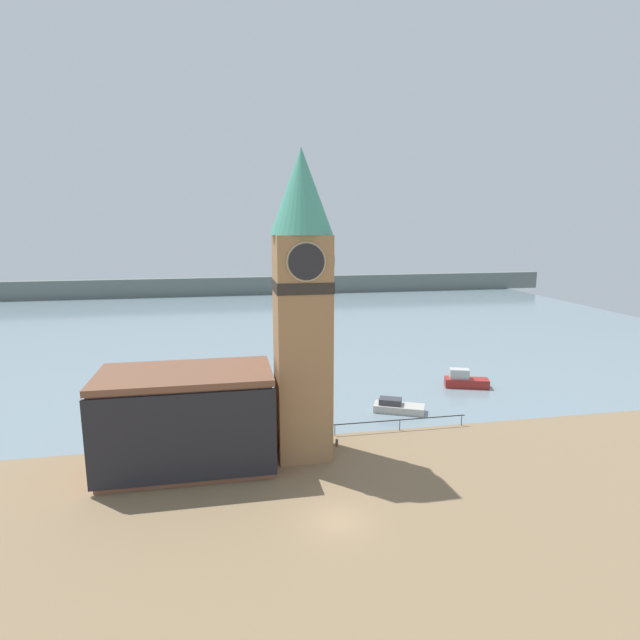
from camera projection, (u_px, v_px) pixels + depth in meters
name	position (u px, v px, depth m)	size (l,w,h in m)	color
ground_plane	(337.00, 521.00, 33.21)	(160.00, 160.00, 0.00)	#846B4C
water	(260.00, 320.00, 104.37)	(160.00, 120.00, 0.00)	gray
far_shoreline	(250.00, 286.00, 142.51)	(180.00, 3.00, 5.00)	slate
pier_railing	(400.00, 421.00, 47.73)	(13.36, 0.08, 1.09)	#232328
clock_tower	(302.00, 299.00, 40.61)	(5.06, 5.06, 25.35)	#9E754C
pier_building	(187.00, 420.00, 40.06)	(13.72, 7.45, 8.00)	#935B42
boat_near	(397.00, 407.00, 52.60)	(5.62, 4.07, 1.41)	#B7B2A8
boat_far	(465.00, 380.00, 60.64)	(5.47, 3.35, 2.24)	maroon
mooring_bollard_near	(337.00, 442.00, 44.38)	(0.25, 0.25, 0.69)	brown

